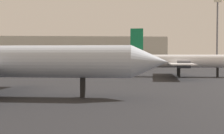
{
  "coord_description": "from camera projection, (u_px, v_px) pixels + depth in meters",
  "views": [
    {
      "loc": [
        0.46,
        -11.67,
        4.54
      ],
      "look_at": [
        5.82,
        52.55,
        2.11
      ],
      "focal_mm": 50.35,
      "sensor_mm": 36.0,
      "label": 1
    }
  ],
  "objects": [
    {
      "name": "airplane_distant",
      "position": [
        182.0,
        61.0,
        66.44
      ],
      "size": [
        27.62,
        25.01,
        10.28
      ],
      "rotation": [
        0.0,
        0.0,
        -0.21
      ],
      "color": "white",
      "rests_on": "ground_plane"
    },
    {
      "name": "terminal_building",
      "position": [
        75.0,
        52.0,
        129.69
      ],
      "size": [
        73.42,
        18.4,
        11.85
      ],
      "primitive_type": "cube",
      "color": "beige",
      "rests_on": "ground_plane"
    },
    {
      "name": "light_mast_right",
      "position": [
        217.0,
        31.0,
        98.22
      ],
      "size": [
        2.4,
        0.5,
        21.95
      ],
      "color": "slate",
      "rests_on": "ground_plane"
    }
  ]
}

